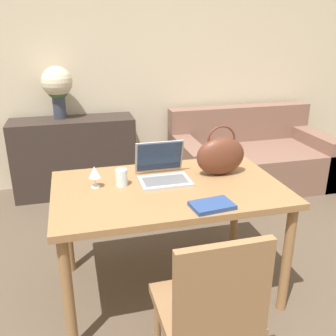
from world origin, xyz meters
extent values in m
cube|color=beige|center=(0.00, 2.78, 1.35)|extent=(10.00, 0.06, 2.70)
cube|color=olive|center=(-0.09, 0.71, 0.74)|extent=(1.40, 0.87, 0.04)
cylinder|color=olive|center=(-0.73, 0.34, 0.36)|extent=(0.06, 0.06, 0.72)
cylinder|color=olive|center=(0.55, 0.34, 0.36)|extent=(0.06, 0.06, 0.72)
cylinder|color=olive|center=(-0.73, 1.09, 0.36)|extent=(0.06, 0.06, 0.72)
cylinder|color=olive|center=(0.55, 1.09, 0.36)|extent=(0.06, 0.06, 0.72)
cube|color=olive|center=(-0.10, 0.01, 0.42)|extent=(0.44, 0.44, 0.05)
cube|color=olive|center=(-0.10, -0.19, 0.67)|extent=(0.42, 0.04, 0.46)
cylinder|color=olive|center=(-0.29, 0.19, 0.20)|extent=(0.04, 0.04, 0.39)
cylinder|color=olive|center=(0.08, 0.20, 0.20)|extent=(0.04, 0.04, 0.39)
cube|color=#7F5B4C|center=(1.26, 2.21, 0.21)|extent=(1.69, 0.94, 0.42)
cube|color=#7F5B4C|center=(1.26, 2.58, 0.62)|extent=(1.69, 0.20, 0.40)
cube|color=#7F5B4C|center=(0.51, 2.21, 0.28)|extent=(0.20, 0.94, 0.56)
cube|color=#7F5B4C|center=(2.00, 2.21, 0.28)|extent=(0.20, 0.94, 0.56)
cube|color=#332823|center=(-0.64, 2.49, 0.40)|extent=(1.24, 0.40, 0.80)
cube|color=#ADADB2|center=(-0.10, 0.78, 0.77)|extent=(0.32, 0.23, 0.02)
cube|color=slate|center=(-0.10, 0.77, 0.77)|extent=(0.27, 0.15, 0.00)
cube|color=#ADADB2|center=(-0.10, 0.93, 0.88)|extent=(0.32, 0.07, 0.22)
cube|color=#23334C|center=(-0.10, 0.92, 0.88)|extent=(0.29, 0.06, 0.20)
cylinder|color=silver|center=(-0.37, 0.80, 0.81)|extent=(0.07, 0.07, 0.11)
cylinder|color=silver|center=(-0.53, 0.81, 0.76)|extent=(0.06, 0.06, 0.01)
cylinder|color=silver|center=(-0.53, 0.81, 0.79)|extent=(0.01, 0.01, 0.06)
cone|color=silver|center=(-0.53, 0.81, 0.86)|extent=(0.08, 0.08, 0.07)
ellipsoid|color=#592D1E|center=(0.29, 0.82, 0.89)|extent=(0.33, 0.14, 0.26)
torus|color=#592D1E|center=(0.29, 0.82, 1.00)|extent=(0.19, 0.01, 0.19)
cylinder|color=#333847|center=(-0.74, 2.55, 0.93)|extent=(0.13, 0.13, 0.25)
sphere|color=#3D6B38|center=(-0.74, 2.55, 1.11)|extent=(0.23, 0.23, 0.23)
sphere|color=beige|center=(-0.74, 2.55, 1.17)|extent=(0.30, 0.30, 0.30)
cube|color=navy|center=(0.06, 0.37, 0.77)|extent=(0.24, 0.18, 0.02)
camera|label=1|loc=(-0.63, -1.33, 1.68)|focal=40.00mm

